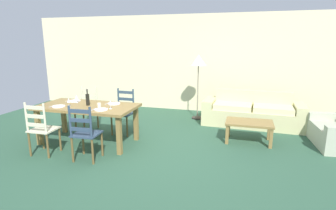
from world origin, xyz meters
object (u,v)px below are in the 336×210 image
Objects in this scene: dining_table at (87,110)px; wine_glass_near_right at (110,103)px; wine_bottle at (88,99)px; standing_lamp at (198,64)px; coffee_cup_primary at (99,105)px; coffee_table at (249,125)px; couch at (252,113)px; dining_chair_near_right at (85,133)px; dining_chair_near_left at (42,129)px; wine_glass_near_left at (69,101)px; dining_chair_far_right at (124,112)px; wine_glass_far_left at (77,97)px; dining_chair_far_left at (87,109)px.

wine_glass_near_right is at bearing -12.36° from dining_table.
wine_bottle is 0.19× the size of standing_lamp.
coffee_table is (2.71, 0.98, -0.44)m from coffee_cup_primary.
couch is at bearing -7.77° from standing_lamp.
wine_glass_near_right is (0.15, 0.63, 0.38)m from dining_chair_near_right.
dining_chair_near_left is 10.67× the size of coffee_cup_primary.
dining_chair_far_right is at bearing 50.60° from wine_glass_near_left.
coffee_cup_primary is (0.32, -0.10, 0.13)m from dining_table.
dining_table is at bearing -25.05° from wine_glass_far_left.
dining_table is at bearing 163.11° from coffee_cup_primary.
dining_chair_near_right is 0.59× the size of standing_lamp.
wine_glass_far_left reaches higher than couch.
standing_lamp is at bearing 52.37° from wine_bottle.
wine_bottle reaches higher than wine_glass_far_left.
coffee_cup_primary is at bearing -45.93° from dining_chair_far_left.
dining_chair_near_left is 1.71m from dining_chair_far_right.
wine_bottle is 1.96× the size of wine_glass_near_left.
dining_chair_far_left is 0.42× the size of couch.
dining_chair_far_left is at bearing 91.60° from dining_chair_near_left.
wine_glass_near_right is 0.18× the size of coffee_table.
dining_chair_far_right is at bearing 99.76° from wine_glass_near_right.
wine_glass_near_right is (0.15, -0.84, 0.38)m from dining_chair_far_right.
couch is at bearing 33.98° from dining_table.
dining_chair_far_left is at bearing -177.43° from coffee_table.
dining_chair_far_right is 5.96× the size of wine_glass_near_right.
dining_table is at bearing -163.74° from coffee_table.
dining_chair_far_right is 3.03m from couch.
dining_chair_far_left is 0.71m from wine_glass_far_left.
dining_chair_near_left is 3.87m from standing_lamp.
dining_chair_near_right is 3.93m from couch.
wine_glass_near_right is at bearing -157.71° from coffee_table.
couch is at bearing 38.21° from coffee_cup_primary.
wine_glass_near_right is at bearing -14.02° from wine_bottle.
coffee_cup_primary is (0.76, 0.66, 0.32)m from dining_chair_near_left.
dining_chair_near_left is 1.05m from coffee_cup_primary.
standing_lamp is at bearing 49.49° from dining_chair_far_right.
dining_chair_near_left reaches higher than wine_glass_near_right.
wine_bottle is 3.78m from couch.
dining_chair_far_left and dining_chair_far_right have the same top height.
wine_glass_near_left reaches higher than coffee_cup_primary.
dining_table is at bearing -146.02° from couch.
coffee_table is at bearing -47.73° from standing_lamp.
dining_chair_near_right is 0.42× the size of couch.
dining_chair_near_left is at bearing -141.17° from couch.
wine_glass_near_right is at bearing 32.16° from dining_chair_near_left.
couch is (3.12, 2.10, -0.37)m from dining_table.
couch is (3.55, 2.86, -0.19)m from dining_chair_near_left.
wine_glass_near_left reaches higher than dining_table.
dining_chair_far_left reaches higher than coffee_cup_primary.
wine_glass_near_right reaches higher than coffee_cup_primary.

